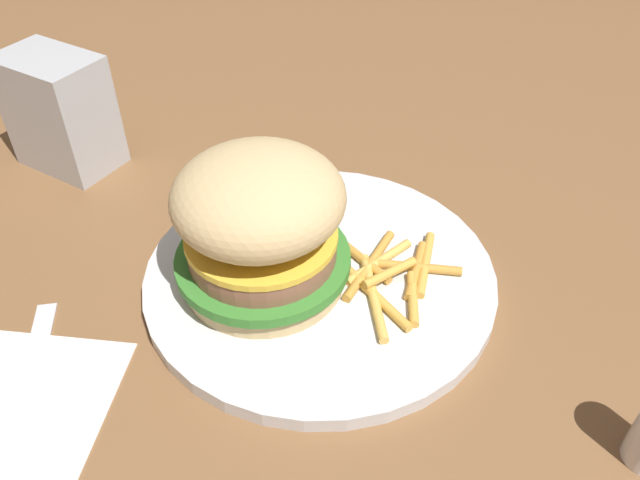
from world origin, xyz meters
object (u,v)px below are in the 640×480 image
plate (320,276)px  fries_pile (391,276)px  sandwich (260,223)px  fork (23,401)px  napkin_dispenser (60,112)px  napkin (25,402)px

plate → fries_pile: 0.06m
sandwich → fries_pile: sandwich is taller
fries_pile → fork: size_ratio=0.69×
sandwich → napkin_dispenser: (0.16, 0.21, -0.01)m
sandwich → fork: sandwich is taller
plate → napkin_dispenser: size_ratio=2.49×
napkin → napkin_dispenser: size_ratio=1.03×
napkin → fork: size_ratio=0.64×
fries_pile → napkin: 0.26m
sandwich → fries_pile: (0.01, -0.09, -0.05)m
plate → napkin: bearing=124.7°
fries_pile → napkin: (-0.12, 0.23, -0.01)m
napkin → sandwich: bearing=-51.2°
napkin_dispenser → fork: bearing=-48.8°
napkin_dispenser → napkin: bearing=-48.8°
plate → fork: 0.22m
napkin → fork: (-0.00, -0.00, 0.00)m
plate → sandwich: sandwich is taller
plate → fork: size_ratio=1.55×
fries_pile → sandwich: bearing=93.3°
plate → fork: bearing=125.1°
napkin → napkin_dispenser: (0.27, 0.07, 0.05)m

